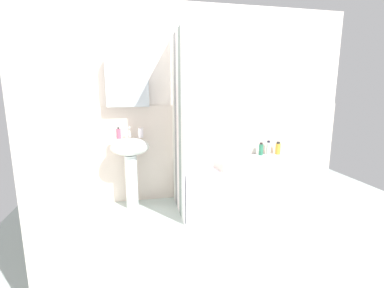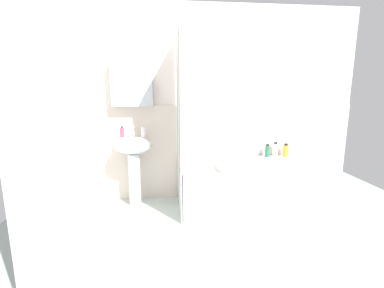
% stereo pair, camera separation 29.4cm
% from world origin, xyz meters
% --- Properties ---
extents(ground_plane, '(4.80, 5.60, 0.04)m').
position_xyz_m(ground_plane, '(0.00, 0.00, -0.02)').
color(ground_plane, silver).
extents(wall_back_tiled, '(3.60, 0.18, 2.40)m').
position_xyz_m(wall_back_tiled, '(-0.06, 1.26, 1.14)').
color(wall_back_tiled, silver).
rests_on(wall_back_tiled, ground_plane).
extents(wall_left_tiled, '(0.07, 1.81, 2.40)m').
position_xyz_m(wall_left_tiled, '(-1.57, 0.34, 1.12)').
color(wall_left_tiled, silver).
rests_on(wall_left_tiled, ground_plane).
extents(sink, '(0.44, 0.34, 0.84)m').
position_xyz_m(sink, '(-1.03, 1.03, 0.62)').
color(sink, white).
rests_on(sink, ground_plane).
extents(faucet, '(0.03, 0.12, 0.12)m').
position_xyz_m(faucet, '(-1.03, 1.11, 0.90)').
color(faucet, silver).
rests_on(faucet, sink).
extents(soap_dispenser, '(0.05, 0.05, 0.13)m').
position_xyz_m(soap_dispenser, '(-1.15, 1.04, 0.90)').
color(soap_dispenser, '#C14F6E').
rests_on(soap_dispenser, sink).
extents(toothbrush_cup, '(0.06, 0.06, 0.11)m').
position_xyz_m(toothbrush_cup, '(-0.90, 1.07, 0.90)').
color(toothbrush_cup, white).
rests_on(toothbrush_cup, sink).
extents(bathtub, '(1.49, 0.75, 0.53)m').
position_xyz_m(bathtub, '(0.27, 0.84, 0.27)').
color(bathtub, white).
rests_on(bathtub, ground_plane).
extents(shower_curtain, '(0.01, 0.75, 2.00)m').
position_xyz_m(shower_curtain, '(-0.49, 0.84, 1.00)').
color(shower_curtain, white).
rests_on(shower_curtain, ground_plane).
extents(lotion_bottle, '(0.07, 0.07, 0.17)m').
position_xyz_m(lotion_bottle, '(0.91, 1.14, 0.61)').
color(lotion_bottle, gold).
rests_on(lotion_bottle, bathtub).
extents(shampoo_bottle, '(0.06, 0.06, 0.19)m').
position_xyz_m(shampoo_bottle, '(0.78, 1.17, 0.62)').
color(shampoo_bottle, white).
rests_on(shampoo_bottle, bathtub).
extents(body_wash_bottle, '(0.06, 0.06, 0.17)m').
position_xyz_m(body_wash_bottle, '(0.66, 1.15, 0.61)').
color(body_wash_bottle, '#297753').
rests_on(body_wash_bottle, bathtub).
extents(towel_folded, '(0.35, 0.29, 0.09)m').
position_xyz_m(towel_folded, '(0.06, 0.63, 0.58)').
color(towel_folded, beige).
rests_on(towel_folded, bathtub).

